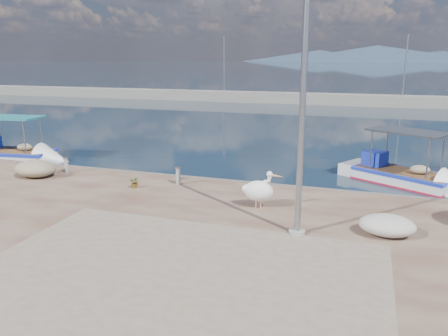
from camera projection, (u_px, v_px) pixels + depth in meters
ground at (182, 244)px, 12.30m from camera, size 1400.00×1400.00×0.00m
quay_patch at (167, 284)px, 9.11m from camera, size 9.00×7.00×0.01m
breakwater at (325, 99)px, 48.96m from camera, size 120.00×2.20×7.50m
mountains at (373, 54)px, 606.73m from camera, size 370.00×280.00×22.00m
boat_left at (13, 156)px, 22.28m from camera, size 5.63×2.44×2.62m
boat_right at (402, 178)px, 18.22m from camera, size 5.57×4.23×2.60m
pelican at (259, 190)px, 13.65m from camera, size 1.25×0.65×1.21m
lamp_post at (302, 111)px, 10.96m from camera, size 0.44×0.96×7.00m
bollard_near at (178, 175)px, 16.24m from camera, size 0.22×0.22×0.67m
bollard_far at (66, 164)px, 17.89m from camera, size 0.22×0.22×0.66m
potted_plant at (135, 182)px, 15.83m from camera, size 0.40×0.35×0.42m
net_pile_b at (35, 169)px, 17.31m from camera, size 1.68×1.31×0.65m
net_pile_d at (387, 225)px, 11.59m from camera, size 1.47×1.10×0.55m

